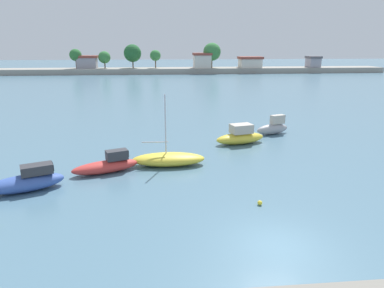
{
  "coord_description": "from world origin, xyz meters",
  "views": [
    {
      "loc": [
        -5.15,
        -13.35,
        8.81
      ],
      "look_at": [
        -2.7,
        12.71,
        1.19
      ],
      "focal_mm": 32.11,
      "sensor_mm": 36.0,
      "label": 1
    }
  ],
  "objects_px": {
    "mooring_buoy_0": "(260,203)",
    "moored_boat_3": "(240,136)",
    "moored_boat_2": "(169,159)",
    "moored_boat_0": "(27,181)",
    "moored_boat_1": "(107,165)",
    "moored_boat_4": "(273,128)"
  },
  "relations": [
    {
      "from": "moored_boat_3",
      "to": "mooring_buoy_0",
      "type": "distance_m",
      "value": 12.62
    },
    {
      "from": "moored_boat_3",
      "to": "mooring_buoy_0",
      "type": "height_order",
      "value": "moored_boat_3"
    },
    {
      "from": "moored_boat_3",
      "to": "moored_boat_2",
      "type": "bearing_deg",
      "value": -156.2
    },
    {
      "from": "moored_boat_1",
      "to": "moored_boat_4",
      "type": "height_order",
      "value": "moored_boat_4"
    },
    {
      "from": "moored_boat_4",
      "to": "moored_boat_1",
      "type": "bearing_deg",
      "value": -167.6
    },
    {
      "from": "moored_boat_4",
      "to": "mooring_buoy_0",
      "type": "distance_m",
      "value": 16.68
    },
    {
      "from": "moored_boat_2",
      "to": "moored_boat_4",
      "type": "xyz_separation_m",
      "value": [
        10.85,
        8.4,
        0.2
      ]
    },
    {
      "from": "mooring_buoy_0",
      "to": "moored_boat_3",
      "type": "bearing_deg",
      "value": 82.01
    },
    {
      "from": "moored_boat_2",
      "to": "mooring_buoy_0",
      "type": "xyz_separation_m",
      "value": [
        4.99,
        -7.21,
        -0.35
      ]
    },
    {
      "from": "moored_boat_0",
      "to": "moored_boat_1",
      "type": "xyz_separation_m",
      "value": [
        4.51,
        2.8,
        -0.08
      ]
    },
    {
      "from": "moored_boat_3",
      "to": "moored_boat_1",
      "type": "bearing_deg",
      "value": -164.54
    },
    {
      "from": "moored_boat_2",
      "to": "moored_boat_0",
      "type": "bearing_deg",
      "value": -155.44
    },
    {
      "from": "moored_boat_4",
      "to": "mooring_buoy_0",
      "type": "xyz_separation_m",
      "value": [
        -5.87,
        -15.61,
        -0.55
      ]
    },
    {
      "from": "moored_boat_2",
      "to": "moored_boat_3",
      "type": "relative_size",
      "value": 1.11
    },
    {
      "from": "moored_boat_1",
      "to": "mooring_buoy_0",
      "type": "distance_m",
      "value": 11.21
    },
    {
      "from": "moored_boat_3",
      "to": "mooring_buoy_0",
      "type": "bearing_deg",
      "value": -112.22
    },
    {
      "from": "moored_boat_0",
      "to": "moored_boat_2",
      "type": "distance_m",
      "value": 9.7
    },
    {
      "from": "moored_boat_0",
      "to": "mooring_buoy_0",
      "type": "height_order",
      "value": "moored_boat_0"
    },
    {
      "from": "moored_boat_1",
      "to": "moored_boat_3",
      "type": "relative_size",
      "value": 0.99
    },
    {
      "from": "moored_boat_0",
      "to": "moored_boat_3",
      "type": "distance_m",
      "value": 18.11
    },
    {
      "from": "moored_boat_3",
      "to": "moored_boat_4",
      "type": "height_order",
      "value": "moored_boat_4"
    },
    {
      "from": "mooring_buoy_0",
      "to": "moored_boat_4",
      "type": "bearing_deg",
      "value": 69.4
    }
  ]
}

